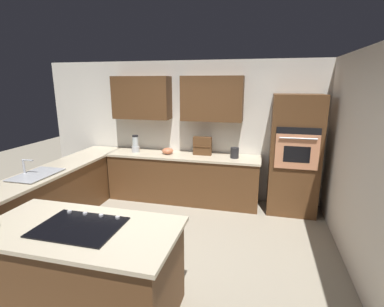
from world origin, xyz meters
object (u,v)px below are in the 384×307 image
Objects in this scene: sink_unit at (36,174)px; mixing_bowl at (168,151)px; cooktop at (79,227)px; spice_rack at (202,146)px; blender at (135,145)px; kettle at (235,153)px; wall_oven at (294,155)px.

sink_unit is 3.31× the size of mixing_bowl.
cooktop is 3.01m from spice_rack.
sink_unit is at bearing 49.78° from mixing_bowl.
spice_rack is (-0.65, -0.08, 0.11)m from mixing_bowl.
blender is at bearing 3.44° from spice_rack.
mixing_bowl is (-0.65, 0.00, -0.08)m from blender.
cooktop is 3.60× the size of mixing_bowl.
kettle reaches higher than mixing_bowl.
spice_rack is at bearing -139.62° from sink_unit.
sink_unit is 3.69× the size of kettle.
mixing_bowl is at bearing -0.15° from wall_oven.
kettle is at bearing -0.35° from wall_oven.
wall_oven reaches higher than mixing_bowl.
kettle is (-2.68, -1.69, 0.08)m from sink_unit.
kettle is (-1.25, 0.00, 0.04)m from mixing_bowl.
blender is at bearing -0.00° from kettle.
cooktop is 2.98m from blender.
spice_rack reaches higher than kettle.
wall_oven is 1.00m from kettle.
mixing_bowl is 0.66m from spice_rack.
cooktop is 2.88m from mixing_bowl.
sink_unit is 3.17m from kettle.
spice_rack is at bearing -3.01° from wall_oven.
mixing_bowl is (0.12, -2.88, 0.05)m from cooktop.
wall_oven is 6.20× the size of blender.
wall_oven is 5.95× the size of spice_rack.
wall_oven is 10.68× the size of kettle.
sink_unit is 1.95m from cooktop.
wall_oven reaches higher than spice_rack.
sink_unit is (3.68, 1.68, -0.10)m from wall_oven.
cooktop is (2.13, 2.87, -0.11)m from wall_oven.
mixing_bowl is 0.62× the size of spice_rack.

